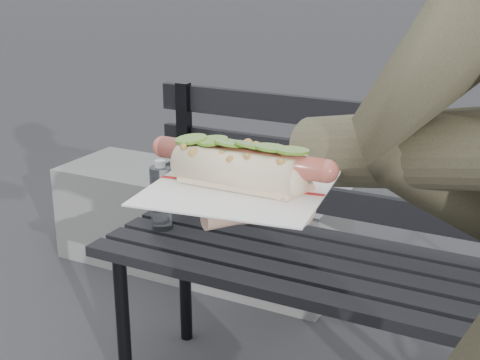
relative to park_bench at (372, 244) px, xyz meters
The scene contains 3 objects.
park_bench is the anchor object (origin of this frame).
concrete_block 1.12m from the park_bench, 146.40° to the left, with size 1.20×0.40×0.40m, color slate.
held_hotdog 1.09m from the park_bench, 71.47° to the right, with size 0.62×0.32×0.20m.
Camera 1 is at (0.32, -0.57, 1.25)m, focal length 50.00 mm.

